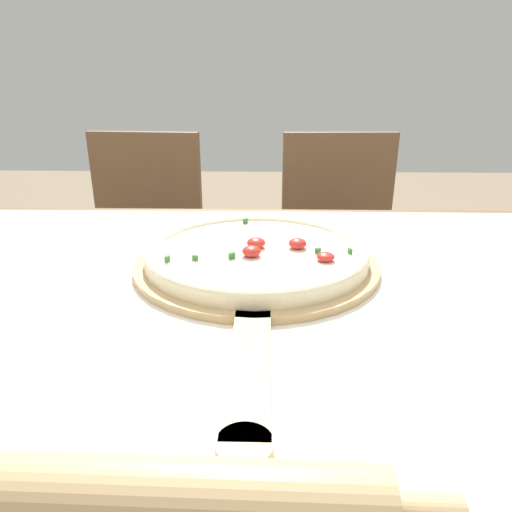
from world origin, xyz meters
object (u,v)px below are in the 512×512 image
Objects in this scene: pizza at (257,252)px; chair_left at (143,246)px; chair_right at (339,247)px; pizza_peel at (256,268)px; rolling_pin at (98,501)px.

chair_left is at bearing 118.39° from pizza.
chair_right reaches higher than pizza.
pizza_peel is 0.73× the size of chair_left.
pizza is 0.42× the size of chair_left.
rolling_pin is at bearing -70.43° from chair_left.
pizza is 0.42× the size of chair_right.
pizza_peel is 0.91m from chair_left.
rolling_pin is (-0.09, -0.46, 0.02)m from pizza_peel.
chair_right is (0.67, 0.00, 0.00)m from chair_left.
pizza is at bearing 89.07° from pizza_peel.
rolling_pin reaches higher than pizza.
pizza_peel is 0.73× the size of chair_right.
chair_left is (-0.41, 0.76, -0.26)m from pizza.
chair_left reaches higher than pizza_peel.
rolling_pin is at bearing -101.39° from pizza_peel.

